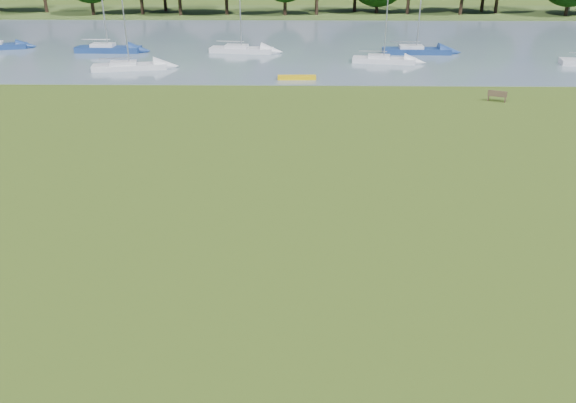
{
  "coord_description": "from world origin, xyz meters",
  "views": [
    {
      "loc": [
        1.23,
        -21.44,
        10.14
      ],
      "look_at": [
        0.86,
        -2.0,
        1.15
      ],
      "focal_mm": 35.0,
      "sensor_mm": 36.0,
      "label": 1
    }
  ],
  "objects_px": {
    "kayak": "(297,77)",
    "sailboat_0": "(107,47)",
    "riverbank_bench": "(497,96)",
    "sailboat_2": "(241,48)",
    "sailboat_9": "(416,49)",
    "sailboat_3": "(129,65)",
    "sailboat_5": "(383,58)"
  },
  "relations": [
    {
      "from": "sailboat_3",
      "to": "sailboat_5",
      "type": "distance_m",
      "value": 22.86
    },
    {
      "from": "kayak",
      "to": "sailboat_5",
      "type": "distance_m",
      "value": 10.62
    },
    {
      "from": "riverbank_bench",
      "to": "sailboat_0",
      "type": "height_order",
      "value": "sailboat_0"
    },
    {
      "from": "kayak",
      "to": "sailboat_0",
      "type": "height_order",
      "value": "sailboat_0"
    },
    {
      "from": "kayak",
      "to": "sailboat_5",
      "type": "height_order",
      "value": "sailboat_5"
    },
    {
      "from": "riverbank_bench",
      "to": "sailboat_3",
      "type": "height_order",
      "value": "sailboat_3"
    },
    {
      "from": "sailboat_5",
      "to": "sailboat_9",
      "type": "distance_m",
      "value": 6.09
    },
    {
      "from": "sailboat_0",
      "to": "sailboat_3",
      "type": "height_order",
      "value": "sailboat_0"
    },
    {
      "from": "kayak",
      "to": "sailboat_2",
      "type": "distance_m",
      "value": 13.43
    },
    {
      "from": "sailboat_0",
      "to": "sailboat_9",
      "type": "distance_m",
      "value": 30.94
    },
    {
      "from": "sailboat_0",
      "to": "sailboat_5",
      "type": "height_order",
      "value": "sailboat_0"
    },
    {
      "from": "sailboat_0",
      "to": "sailboat_2",
      "type": "height_order",
      "value": "sailboat_0"
    },
    {
      "from": "sailboat_5",
      "to": "riverbank_bench",
      "type": "bearing_deg",
      "value": -56.15
    },
    {
      "from": "sailboat_2",
      "to": "sailboat_3",
      "type": "distance_m",
      "value": 12.36
    },
    {
      "from": "sailboat_0",
      "to": "sailboat_5",
      "type": "bearing_deg",
      "value": -8.73
    },
    {
      "from": "sailboat_3",
      "to": "sailboat_9",
      "type": "height_order",
      "value": "sailboat_9"
    },
    {
      "from": "sailboat_0",
      "to": "sailboat_3",
      "type": "distance_m",
      "value": 9.48
    },
    {
      "from": "kayak",
      "to": "sailboat_2",
      "type": "height_order",
      "value": "sailboat_2"
    },
    {
      "from": "sailboat_0",
      "to": "sailboat_2",
      "type": "xyz_separation_m",
      "value": [
        13.46,
        0.12,
        -0.09
      ]
    },
    {
      "from": "sailboat_0",
      "to": "sailboat_5",
      "type": "distance_m",
      "value": 27.52
    },
    {
      "from": "riverbank_bench",
      "to": "sailboat_2",
      "type": "xyz_separation_m",
      "value": [
        -19.74,
        18.69,
        0.09
      ]
    },
    {
      "from": "sailboat_9",
      "to": "sailboat_3",
      "type": "bearing_deg",
      "value": -161.52
    },
    {
      "from": "sailboat_9",
      "to": "sailboat_5",
      "type": "bearing_deg",
      "value": -127.92
    },
    {
      "from": "kayak",
      "to": "sailboat_0",
      "type": "xyz_separation_m",
      "value": [
        -19.16,
        12.04,
        0.37
      ]
    },
    {
      "from": "sailboat_0",
      "to": "sailboat_9",
      "type": "height_order",
      "value": "sailboat_0"
    },
    {
      "from": "sailboat_0",
      "to": "riverbank_bench",
      "type": "bearing_deg",
      "value": -27.59
    },
    {
      "from": "kayak",
      "to": "sailboat_9",
      "type": "height_order",
      "value": "sailboat_9"
    },
    {
      "from": "sailboat_9",
      "to": "kayak",
      "type": "bearing_deg",
      "value": -133.52
    },
    {
      "from": "riverbank_bench",
      "to": "sailboat_9",
      "type": "relative_size",
      "value": 0.17
    },
    {
      "from": "riverbank_bench",
      "to": "sailboat_3",
      "type": "relative_size",
      "value": 0.17
    },
    {
      "from": "riverbank_bench",
      "to": "sailboat_2",
      "type": "relative_size",
      "value": 0.19
    },
    {
      "from": "sailboat_5",
      "to": "sailboat_3",
      "type": "bearing_deg",
      "value": -161.79
    }
  ]
}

